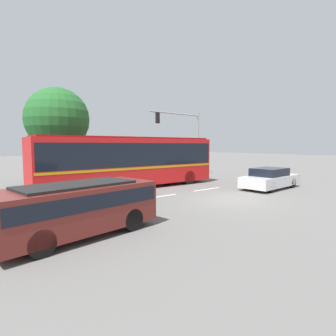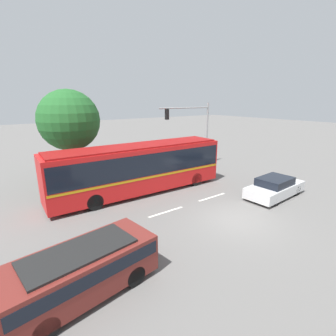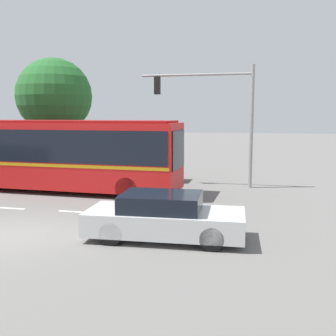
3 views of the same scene
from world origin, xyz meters
The scene contains 10 objects.
ground_plane centered at (0.00, 0.00, 0.00)m, with size 140.00×140.00×0.00m, color slate.
city_bus centered at (-2.15, 6.83, 1.93)m, with size 12.50×2.93×3.39m.
sedan_foreground centered at (4.82, 0.77, 0.65)m, with size 4.73×2.14×1.36m.
suv_left_lane centered at (-8.43, -0.43, 0.98)m, with size 5.22×2.69×1.67m.
traffic_light_pole centered at (5.58, 9.77, 4.05)m, with size 5.73×0.24×6.09m.
flowering_hedge centered at (-1.93, 10.67, 0.72)m, with size 10.37×1.53×1.46m.
street_tree_left centered at (-5.07, 12.51, 4.80)m, with size 4.70×4.70×7.16m.
lane_stripe_near centered at (-2.53, 3.07, 0.01)m, with size 2.40×0.16×0.01m, color silver.
lane_stripe_mid centered at (-6.75, 2.97, 0.01)m, with size 2.40×0.16×0.01m, color silver.
lane_stripe_far centered at (1.31, 3.13, 0.01)m, with size 2.40×0.16×0.01m, color silver.
Camera 2 is at (-10.16, -7.74, 6.35)m, focal length 26.39 mm.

